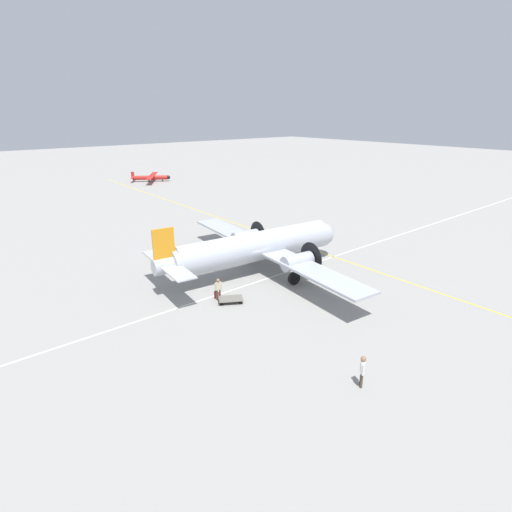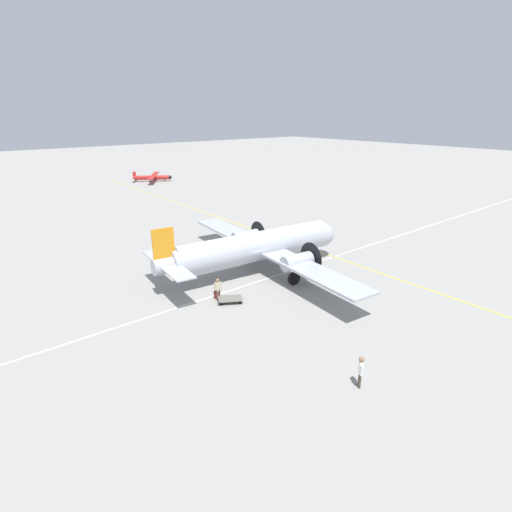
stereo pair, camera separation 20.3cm
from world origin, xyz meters
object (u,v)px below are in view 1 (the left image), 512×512
Objects in this scene: airliner_main at (259,246)px; passenger_boarding at (218,287)px; light_aircraft_distant at (151,177)px; baggage_cart at (230,299)px; suitcase_near_door at (217,295)px; crew_foreground at (362,368)px.

airliner_main is 6.80m from passenger_boarding.
airliner_main is 2.52× the size of light_aircraft_distant.
light_aircraft_distant is (-55.79, 20.15, 0.56)m from baggage_cart.
passenger_boarding is at bearing 144.97° from baggage_cart.
airliner_main reaches higher than suitcase_near_door.
airliner_main is 37.03× the size of suitcase_near_door.
suitcase_near_door is at bearing 116.57° from passenger_boarding.
airliner_main is at bearing -154.46° from crew_foreground.
crew_foreground is 13.49m from suitcase_near_door.
airliner_main is 17.04m from crew_foreground.
light_aircraft_distant is (-52.35, 14.40, -1.56)m from airliner_main.
passenger_boarding is at bearing -133.14° from crew_foreground.
passenger_boarding is 58.60m from light_aircraft_distant.
light_aircraft_distant reaches higher than passenger_boarding.
baggage_cart is (3.44, -5.75, -2.12)m from airliner_main.
suitcase_near_door reaches higher than baggage_cart.
light_aircraft_distant is at bearing 159.34° from suitcase_near_door.
baggage_cart is at bearing -76.66° from light_aircraft_distant.
passenger_boarding reaches higher than baggage_cart.
airliner_main reaches higher than baggage_cart.
passenger_boarding is 0.78m from suitcase_near_door.
airliner_main is at bearing 32.73° from passenger_boarding.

